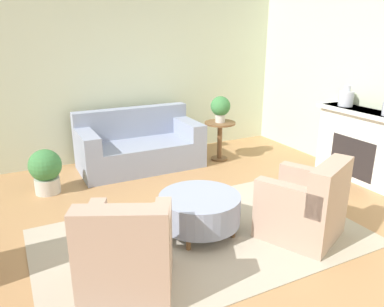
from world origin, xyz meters
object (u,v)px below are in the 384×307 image
at_px(ottoman_table, 200,209).
at_px(potted_plant_floor, 46,170).
at_px(couch, 139,147).
at_px(side_table, 220,134).
at_px(armchair_left, 127,255).
at_px(potted_plant_on_side_table, 220,107).
at_px(armchair_right, 305,207).
at_px(vase_mantel_near, 346,98).

distance_m(ottoman_table, potted_plant_floor, 2.27).
height_order(couch, side_table, couch).
height_order(couch, potted_plant_floor, couch).
bearing_deg(side_table, armchair_left, -133.36).
relative_size(couch, potted_plant_on_side_table, 4.41).
bearing_deg(potted_plant_floor, potted_plant_on_side_table, 2.65).
distance_m(potted_plant_on_side_table, potted_plant_floor, 2.82).
bearing_deg(armchair_left, potted_plant_floor, 98.38).
bearing_deg(side_table, potted_plant_floor, -177.35).
height_order(armchair_right, potted_plant_floor, armchair_right).
distance_m(armchair_left, ottoman_table, 1.13).
bearing_deg(couch, armchair_right, -73.96).
distance_m(armchair_left, potted_plant_on_side_table, 3.54).
height_order(couch, potted_plant_on_side_table, potted_plant_on_side_table).
relative_size(couch, armchair_left, 1.92).
xyz_separation_m(armchair_right, vase_mantel_near, (1.84, 1.24, 0.80)).
relative_size(armchair_right, potted_plant_floor, 1.62).
xyz_separation_m(couch, potted_plant_on_side_table, (1.31, -0.31, 0.57)).
bearing_deg(side_table, vase_mantel_near, -43.94).
relative_size(couch, potted_plant_floor, 3.11).
relative_size(side_table, potted_plant_on_side_table, 1.52).
bearing_deg(armchair_left, armchair_right, 0.00).
bearing_deg(ottoman_table, couch, 86.99).
height_order(ottoman_table, side_table, side_table).
distance_m(ottoman_table, side_table, 2.44).
distance_m(vase_mantel_near, potted_plant_floor, 4.35).
bearing_deg(ottoman_table, potted_plant_on_side_table, 54.13).
relative_size(couch, side_table, 2.91).
relative_size(vase_mantel_near, potted_plant_floor, 0.50).
height_order(ottoman_table, potted_plant_on_side_table, potted_plant_on_side_table).
bearing_deg(couch, potted_plant_floor, -163.34).
bearing_deg(potted_plant_on_side_table, potted_plant_floor, -177.35).
height_order(couch, armchair_right, couch).
height_order(armchair_left, ottoman_table, armchair_left).
height_order(vase_mantel_near, potted_plant_floor, vase_mantel_near).
height_order(armchair_left, potted_plant_floor, armchair_left).
relative_size(armchair_left, vase_mantel_near, 3.22).
distance_m(couch, potted_plant_on_side_table, 1.46).
relative_size(couch, ottoman_table, 2.17).
bearing_deg(armchair_right, side_table, 79.13).
distance_m(couch, armchair_left, 3.05).
xyz_separation_m(armchair_left, armchair_right, (1.91, 0.00, 0.00)).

